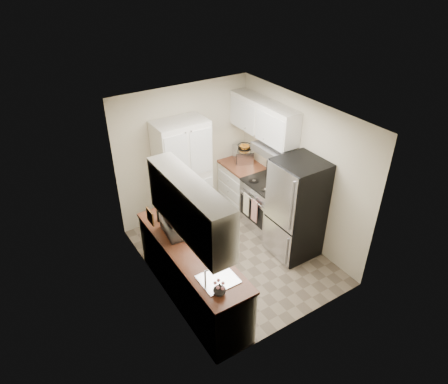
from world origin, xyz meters
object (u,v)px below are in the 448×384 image
(pantry_cabinet, at_px, (183,175))
(wine_bottle, at_px, (159,214))
(electric_range, at_px, (266,204))
(toaster_oven, at_px, (243,154))
(refrigerator, at_px, (296,209))
(microwave, at_px, (176,225))

(pantry_cabinet, height_order, wine_bottle, pantry_cabinet)
(electric_range, height_order, toaster_oven, toaster_oven)
(wine_bottle, bearing_deg, toaster_oven, 23.74)
(electric_range, bearing_deg, refrigerator, -92.48)
(electric_range, bearing_deg, wine_bottle, -179.55)
(microwave, relative_size, wine_bottle, 1.83)
(refrigerator, xyz_separation_m, microwave, (-1.93, 0.39, 0.21))
(electric_range, distance_m, microwave, 2.09)
(pantry_cabinet, distance_m, toaster_oven, 1.29)
(pantry_cabinet, bearing_deg, wine_bottle, -133.24)
(refrigerator, relative_size, toaster_oven, 3.97)
(wine_bottle, distance_m, toaster_oven, 2.38)
(electric_range, xyz_separation_m, microwave, (-1.97, -0.41, 0.58))
(electric_range, relative_size, toaster_oven, 2.64)
(refrigerator, bearing_deg, wine_bottle, 158.84)
(refrigerator, relative_size, wine_bottle, 6.35)
(pantry_cabinet, height_order, electric_range, pantry_cabinet)
(pantry_cabinet, bearing_deg, electric_range, -38.22)
(electric_range, xyz_separation_m, refrigerator, (-0.03, -0.80, 0.37))
(wine_bottle, bearing_deg, pantry_cabinet, 46.76)
(pantry_cabinet, distance_m, refrigerator, 2.07)
(microwave, xyz_separation_m, toaster_oven, (2.08, 1.35, -0.01))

